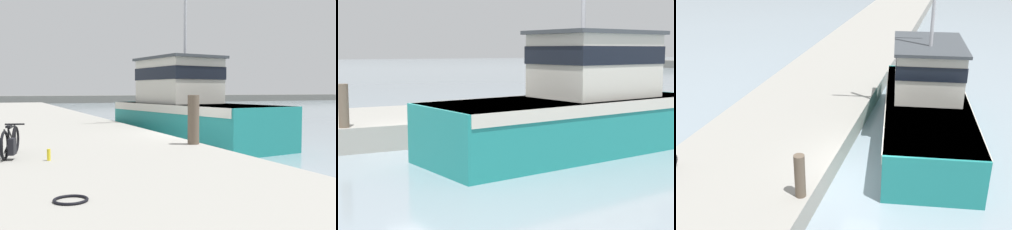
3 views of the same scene
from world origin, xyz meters
TOP-DOWN VIEW (x-y plane):
  - ground_plane at (0.00, 0.00)m, footprint 320.00×320.00m
  - dock_pier at (-4.19, 0.00)m, footprint 5.69×80.00m
  - fishing_boat_main at (1.26, 4.45)m, footprint 4.67×11.08m
  - mooring_post at (-1.63, -2.30)m, footprint 0.32×0.32m

SIDE VIEW (x-z plane):
  - ground_plane at x=0.00m, z-range 0.00..0.00m
  - dock_pier at x=-4.19m, z-range 0.00..0.81m
  - fishing_boat_main at x=1.26m, z-range -4.01..6.95m
  - mooring_post at x=-1.63m, z-range 0.81..2.16m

